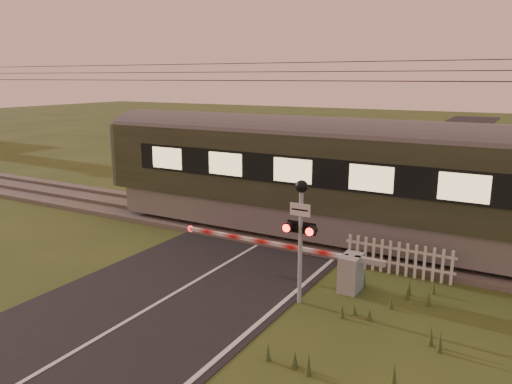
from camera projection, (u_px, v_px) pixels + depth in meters
The scene contains 7 objects.
ground at pixel (166, 299), 12.94m from camera, with size 160.00×160.00×0.00m, color #2F4119.
road at pixel (161, 302), 12.73m from camera, with size 6.00×140.00×0.03m.
track_bed at pixel (279, 231), 18.44m from camera, with size 140.00×3.40×0.39m.
overhead_wires at pixel (281, 74), 17.16m from camera, with size 120.00×0.62×0.62m.
boom_gate at pixel (340, 269), 13.49m from camera, with size 6.33×0.77×1.03m.
crossing_signal at pixel (301, 220), 12.25m from camera, with size 0.81×0.34×3.19m.
picket_fence at pixel (398, 258), 14.41m from camera, with size 3.18×0.08×1.00m.
Camera 1 is at (7.95, -9.27, 5.62)m, focal length 35.00 mm.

